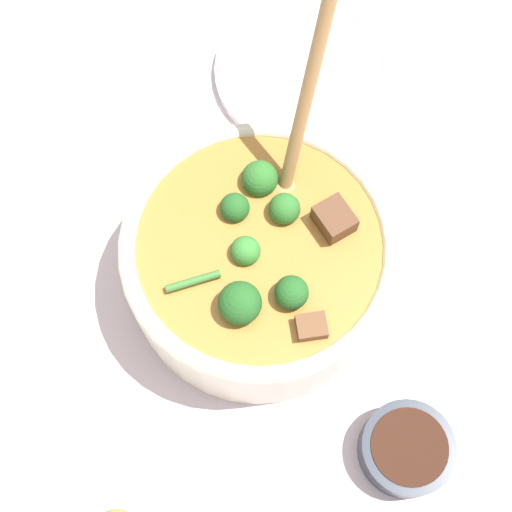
% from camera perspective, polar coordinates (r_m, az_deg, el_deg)
% --- Properties ---
extents(ground_plane, '(4.00, 4.00, 0.00)m').
position_cam_1_polar(ground_plane, '(0.72, -0.00, -1.89)').
color(ground_plane, silver).
extents(stew_bowl, '(0.25, 0.26, 0.27)m').
position_cam_1_polar(stew_bowl, '(0.67, 0.03, -0.18)').
color(stew_bowl, beige).
rests_on(stew_bowl, ground_plane).
extents(condiment_bowl, '(0.08, 0.08, 0.03)m').
position_cam_1_polar(condiment_bowl, '(0.68, 11.72, -14.86)').
color(condiment_bowl, '#232833').
rests_on(condiment_bowl, ground_plane).
extents(empty_plate, '(0.20, 0.20, 0.02)m').
position_cam_1_polar(empty_plate, '(0.83, 3.71, 14.63)').
color(empty_plate, white).
rests_on(empty_plate, ground_plane).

